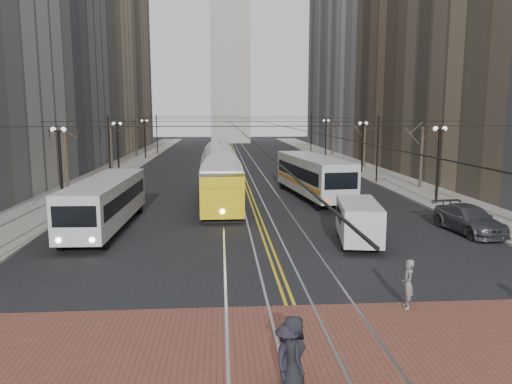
{
  "coord_description": "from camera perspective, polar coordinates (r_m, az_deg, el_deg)",
  "views": [
    {
      "loc": [
        -2.44,
        -17.85,
        6.81
      ],
      "look_at": [
        -0.73,
        6.18,
        3.0
      ],
      "focal_mm": 35.0,
      "sensor_mm": 36.0,
      "label": 1
    }
  ],
  "objects": [
    {
      "name": "ground",
      "position": [
        19.26,
        3.54,
        -11.73
      ],
      "size": [
        260.0,
        260.0,
        0.0
      ],
      "primitive_type": "plane",
      "color": "black",
      "rests_on": "ground"
    },
    {
      "name": "sidewalk_left",
      "position": [
        64.45,
        -15.31,
        2.67
      ],
      "size": [
        5.0,
        140.0,
        0.15
      ],
      "primitive_type": "cube",
      "color": "gray",
      "rests_on": "ground"
    },
    {
      "name": "sidewalk_right",
      "position": [
        65.57,
        11.38,
        2.91
      ],
      "size": [
        5.0,
        140.0,
        0.15
      ],
      "primitive_type": "cube",
      "color": "gray",
      "rests_on": "ground"
    },
    {
      "name": "crosswalk_band",
      "position": [
        15.62,
        5.56,
        -16.87
      ],
      "size": [
        25.0,
        6.0,
        0.01
      ],
      "primitive_type": "cube",
      "color": "brown",
      "rests_on": "ground"
    },
    {
      "name": "streetcar_rails",
      "position": [
        63.26,
        -1.85,
        2.8
      ],
      "size": [
        4.8,
        130.0,
        0.02
      ],
      "primitive_type": "cube",
      "color": "gray",
      "rests_on": "ground"
    },
    {
      "name": "centre_lines",
      "position": [
        63.26,
        -1.85,
        2.81
      ],
      "size": [
        0.42,
        130.0,
        0.01
      ],
      "primitive_type": "cube",
      "color": "gold",
      "rests_on": "ground"
    },
    {
      "name": "building_left_mid",
      "position": [
        68.65,
        -24.77,
        16.72
      ],
      "size": [
        16.0,
        20.0,
        34.0
      ],
      "primitive_type": "cube",
      "color": "slate",
      "rests_on": "ground"
    },
    {
      "name": "building_left_far",
      "position": [
        107.2,
        -17.12,
        15.67
      ],
      "size": [
        16.0,
        20.0,
        40.0
      ],
      "primitive_type": "cube",
      "color": "brown",
      "rests_on": "ground"
    },
    {
      "name": "building_right_mid",
      "position": [
        70.44,
        20.24,
        16.77
      ],
      "size": [
        16.0,
        20.0,
        34.0
      ],
      "primitive_type": "cube",
      "color": "brown",
      "rests_on": "ground"
    },
    {
      "name": "building_right_far",
      "position": [
        108.35,
        11.33,
        15.81
      ],
      "size": [
        16.0,
        20.0,
        40.0
      ],
      "primitive_type": "cube",
      "color": "slate",
      "rests_on": "ground"
    },
    {
      "name": "lamp_posts",
      "position": [
        46.84,
        -1.08,
        4.07
      ],
      "size": [
        27.6,
        57.2,
        5.6
      ],
      "color": "black",
      "rests_on": "ground"
    },
    {
      "name": "street_trees",
      "position": [
        53.31,
        -1.45,
        4.67
      ],
      "size": [
        31.68,
        53.28,
        5.6
      ],
      "color": "#382D23",
      "rests_on": "ground"
    },
    {
      "name": "trolley_wires",
      "position": [
        52.83,
        -1.43,
        5.69
      ],
      "size": [
        25.96,
        120.0,
        6.6
      ],
      "color": "black",
      "rests_on": "ground"
    },
    {
      "name": "transit_bus",
      "position": [
        30.79,
        -16.77,
        -1.37
      ],
      "size": [
        2.78,
        11.91,
        2.96
      ],
      "primitive_type": "cube",
      "rotation": [
        0.0,
        0.0,
        -0.03
      ],
      "color": "silver",
      "rests_on": "ground"
    },
    {
      "name": "streetcar",
      "position": [
        37.61,
        -4.14,
        1.22
      ],
      "size": [
        3.02,
        14.82,
        3.48
      ],
      "primitive_type": "cube",
      "rotation": [
        0.0,
        0.0,
        0.02
      ],
      "color": "yellow",
      "rests_on": "ground"
    },
    {
      "name": "rear_bus",
      "position": [
        40.61,
        6.51,
        1.67
      ],
      "size": [
        4.31,
        13.1,
        3.35
      ],
      "primitive_type": "cube",
      "rotation": [
        0.0,
        0.0,
        0.12
      ],
      "color": "silver",
      "rests_on": "ground"
    },
    {
      "name": "cargo_van",
      "position": [
        26.67,
        11.63,
        -3.52
      ],
      "size": [
        2.69,
        5.3,
        2.24
      ],
      "primitive_type": "cube",
      "rotation": [
        0.0,
        0.0,
        -0.15
      ],
      "color": "silver",
      "rests_on": "ground"
    },
    {
      "name": "sedan_grey",
      "position": [
        48.95,
        5.81,
        1.82
      ],
      "size": [
        2.46,
        4.58,
        1.48
      ],
      "primitive_type": "imported",
      "rotation": [
        0.0,
        0.0,
        -0.17
      ],
      "color": "#383B3F",
      "rests_on": "ground"
    },
    {
      "name": "sedan_parked",
      "position": [
        31.21,
        23.19,
        -2.9
      ],
      "size": [
        2.7,
        5.53,
        1.55
      ],
      "primitive_type": "imported",
      "rotation": [
        0.0,
        0.0,
        0.1
      ],
      "color": "#3E4145",
      "rests_on": "ground"
    },
    {
      "name": "pedestrian_a",
      "position": [
        12.87,
        4.25,
        -17.96
      ],
      "size": [
        0.74,
        1.02,
        1.94
      ],
      "primitive_type": "imported",
      "rotation": [
        0.0,
        0.0,
        1.71
      ],
      "color": "black",
      "rests_on": "crosswalk_band"
    },
    {
      "name": "pedestrian_b",
      "position": [
        18.57,
        16.97,
        -10.02
      ],
      "size": [
        0.5,
        0.69,
        1.75
      ],
      "primitive_type": "imported",
      "rotation": [
        0.0,
        0.0,
        4.57
      ],
      "color": "slate",
      "rests_on": "crosswalk_band"
    },
    {
      "name": "pedestrian_d",
      "position": [
        12.9,
        3.61,
        -18.36
      ],
      "size": [
        1.03,
        1.29,
        1.75
      ],
      "primitive_type": "imported",
      "rotation": [
        0.0,
        0.0,
        1.18
      ],
      "color": "black",
      "rests_on": "crosswalk_band"
    }
  ]
}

